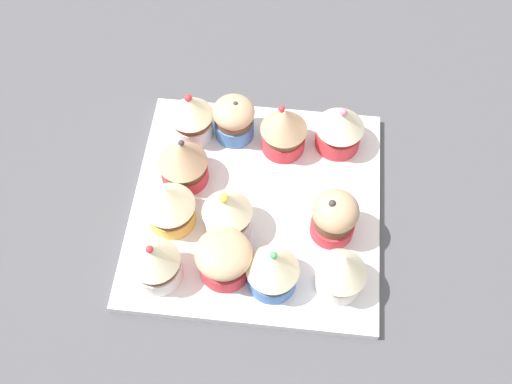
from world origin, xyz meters
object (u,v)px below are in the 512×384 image
at_px(cupcake_7, 169,204).
at_px(baking_tray, 256,206).
at_px(cupcake_5, 334,217).
at_px(cupcake_8, 342,271).
at_px(cupcake_1, 284,129).
at_px(cupcake_4, 183,161).
at_px(cupcake_3, 191,115).
at_px(cupcake_11, 155,261).
at_px(cupcake_6, 227,212).
at_px(cupcake_10, 224,259).
at_px(cupcake_9, 273,269).
at_px(cupcake_0, 340,126).
at_px(cupcake_2, 234,119).

bearing_deg(cupcake_7, baking_tray, -161.96).
height_order(cupcake_5, cupcake_8, same).
relative_size(cupcake_1, cupcake_4, 1.03).
bearing_deg(cupcake_3, cupcake_11, 87.91).
distance_m(cupcake_8, cupcake_11, 0.21).
relative_size(cupcake_1, cupcake_8, 1.05).
bearing_deg(cupcake_6, cupcake_5, -175.84).
bearing_deg(cupcake_10, cupcake_1, -105.96).
xyz_separation_m(cupcake_3, cupcake_9, (-0.13, 0.20, -0.00)).
relative_size(cupcake_5, cupcake_8, 1.00).
bearing_deg(baking_tray, cupcake_9, 106.23).
bearing_deg(cupcake_5, cupcake_3, -33.84).
bearing_deg(baking_tray, cupcake_4, -17.57).
height_order(cupcake_4, cupcake_5, same).
distance_m(cupcake_1, cupcake_3, 0.12).
height_order(cupcake_1, cupcake_3, same).
height_order(baking_tray, cupcake_11, cupcake_11).
bearing_deg(cupcake_7, cupcake_11, 87.96).
xyz_separation_m(baking_tray, cupcake_10, (0.03, 0.09, 0.04)).
bearing_deg(cupcake_9, cupcake_8, -176.71).
xyz_separation_m(cupcake_8, cupcake_10, (0.13, -0.00, -0.01)).
relative_size(cupcake_5, cupcake_7, 1.02).
xyz_separation_m(cupcake_5, cupcake_11, (0.20, 0.08, 0.00)).
xyz_separation_m(cupcake_4, cupcake_9, (-0.13, 0.13, 0.00)).
xyz_separation_m(cupcake_3, cupcake_5, (-0.19, 0.13, -0.00)).
bearing_deg(cupcake_9, cupcake_3, -58.28).
distance_m(baking_tray, cupcake_0, 0.15).
distance_m(cupcake_4, cupcake_7, 0.06).
bearing_deg(cupcake_5, cupcake_0, -90.75).
relative_size(cupcake_8, cupcake_11, 0.95).
bearing_deg(cupcake_10, cupcake_9, 171.02).
distance_m(cupcake_1, cupcake_10, 0.19).
bearing_deg(cupcake_5, cupcake_1, -59.72).
distance_m(cupcake_1, cupcake_9, 0.20).
relative_size(cupcake_7, cupcake_11, 0.94).
bearing_deg(cupcake_6, baking_tray, -129.26).
distance_m(cupcake_7, cupcake_11, 0.07).
height_order(cupcake_2, cupcake_8, cupcake_8).
bearing_deg(cupcake_0, cupcake_2, -0.89).
relative_size(cupcake_0, cupcake_5, 1.02).
xyz_separation_m(cupcake_0, cupcake_11, (0.20, 0.21, -0.00)).
bearing_deg(cupcake_9, cupcake_10, -8.98).
bearing_deg(cupcake_10, cupcake_4, -60.97).
bearing_deg(cupcake_2, cupcake_0, 179.11).
xyz_separation_m(cupcake_1, cupcake_3, (0.12, -0.01, 0.00)).
distance_m(cupcake_2, cupcake_5, 0.19).
xyz_separation_m(cupcake_0, cupcake_6, (0.13, 0.14, 0.00)).
bearing_deg(cupcake_0, cupcake_11, 46.42).
distance_m(cupcake_0, cupcake_3, 0.20).
bearing_deg(baking_tray, cupcake_7, 18.04).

